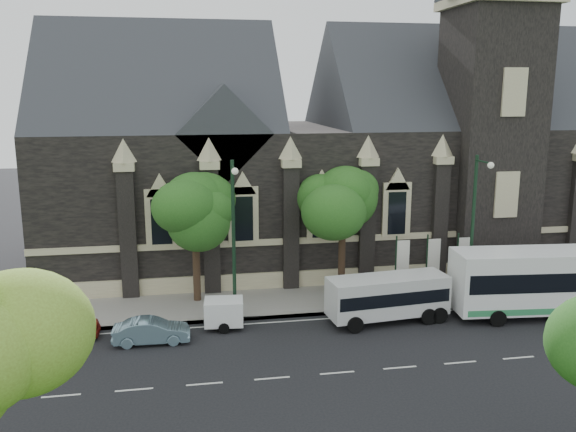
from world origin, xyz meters
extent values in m
plane|color=black|center=(0.00, 0.00, 0.00)|extent=(160.00, 160.00, 0.00)
cube|color=gray|center=(0.00, 9.50, 0.07)|extent=(80.00, 5.00, 0.15)
cube|color=black|center=(4.00, 19.50, 5.00)|extent=(40.00, 15.00, 10.00)
cube|color=#2E3136|center=(-8.00, 19.50, 10.00)|extent=(16.00, 15.00, 15.00)
cube|color=#2E3136|center=(14.00, 19.50, 10.00)|extent=(20.00, 15.00, 15.00)
cube|color=#2E3136|center=(-4.00, 15.00, 10.00)|extent=(6.00, 6.00, 6.00)
cube|color=black|center=(14.00, 13.50, 9.00)|extent=(5.50, 5.50, 18.00)
cube|color=tan|center=(14.00, 13.50, 18.20)|extent=(6.20, 6.20, 0.60)
cube|color=tan|center=(4.00, 11.96, 3.20)|extent=(40.00, 0.22, 0.40)
cube|color=tan|center=(4.00, 11.96, 0.60)|extent=(40.00, 0.25, 1.20)
cube|color=black|center=(2.00, 11.82, 4.80)|extent=(1.20, 0.12, 2.80)
sphere|color=olive|center=(-11.22, -8.22, 7.00)|extent=(3.12, 3.12, 3.12)
cylinder|color=black|center=(3.00, 10.50, 1.98)|extent=(0.44, 0.44, 3.96)
sphere|color=#23581B|center=(3.00, 10.50, 5.64)|extent=(3.84, 3.84, 3.84)
sphere|color=#23581B|center=(3.72, 11.22, 6.36)|extent=(2.88, 2.88, 2.88)
cylinder|color=black|center=(-6.00, 10.50, 1.98)|extent=(0.44, 0.44, 3.96)
sphere|color=#23581B|center=(-6.00, 10.50, 5.57)|extent=(3.68, 3.68, 3.68)
sphere|color=#23581B|center=(-5.31, 11.19, 6.26)|extent=(2.76, 2.76, 2.76)
cylinder|color=black|center=(10.00, 7.30, 4.50)|extent=(0.20, 0.20, 9.00)
cylinder|color=black|center=(10.00, 6.50, 8.70)|extent=(0.10, 1.60, 0.10)
sphere|color=silver|center=(10.00, 5.70, 8.60)|extent=(0.36, 0.36, 0.36)
cylinder|color=black|center=(-4.00, 7.30, 4.50)|extent=(0.20, 0.20, 9.00)
cylinder|color=black|center=(-4.00, 6.50, 8.70)|extent=(0.10, 1.60, 0.10)
sphere|color=silver|center=(-4.00, 5.70, 8.60)|extent=(0.36, 0.36, 0.36)
cylinder|color=black|center=(6.00, 9.00, 2.00)|extent=(0.10, 0.10, 4.00)
cube|color=white|center=(6.45, 9.00, 2.60)|extent=(0.80, 0.04, 2.20)
cylinder|color=black|center=(8.00, 9.00, 2.00)|extent=(0.10, 0.10, 4.00)
cube|color=white|center=(8.45, 9.00, 2.60)|extent=(0.80, 0.04, 2.20)
cylinder|color=black|center=(10.00, 9.00, 2.00)|extent=(0.10, 0.10, 4.00)
cube|color=white|center=(10.45, 9.00, 2.60)|extent=(0.80, 0.04, 2.20)
cube|color=white|center=(14.71, 4.77, 2.14)|extent=(13.31, 3.90, 3.38)
cube|color=black|center=(14.71, 4.77, 2.37)|extent=(12.79, 3.89, 1.07)
cube|color=#328952|center=(14.71, 4.77, 0.75)|extent=(12.79, 3.88, 0.35)
cylinder|color=black|center=(10.02, 3.82, 0.45)|extent=(0.92, 0.36, 0.90)
cylinder|color=black|center=(10.26, 6.54, 0.45)|extent=(0.92, 0.36, 0.90)
cube|color=silver|center=(4.31, 5.59, 1.51)|extent=(6.86, 2.77, 2.13)
cube|color=black|center=(4.31, 5.59, 1.60)|extent=(6.60, 2.79, 0.72)
cylinder|color=black|center=(2.09, 4.30, 0.45)|extent=(0.92, 0.37, 0.90)
cylinder|color=black|center=(1.88, 6.39, 0.45)|extent=(0.92, 0.37, 0.90)
cylinder|color=black|center=(6.41, 4.75, 0.45)|extent=(0.92, 0.37, 0.90)
cylinder|color=black|center=(6.20, 6.84, 0.45)|extent=(0.92, 0.37, 0.90)
cylinder|color=black|center=(7.08, 4.82, 0.45)|extent=(0.92, 0.37, 0.90)
cylinder|color=black|center=(6.86, 6.91, 0.45)|extent=(0.92, 0.37, 0.90)
cube|color=white|center=(-4.69, 6.20, 0.93)|extent=(2.18, 1.71, 1.34)
cylinder|color=black|center=(-4.76, 5.43, 0.29)|extent=(0.59, 0.25, 0.58)
cylinder|color=black|center=(-4.63, 6.97, 0.29)|extent=(0.59, 0.25, 0.58)
cylinder|color=black|center=(-3.36, 6.09, 0.57)|extent=(1.24, 0.18, 0.08)
imported|color=#6E8F9F|center=(-8.46, 4.89, 0.64)|extent=(3.89, 1.42, 1.27)
imported|color=maroon|center=(-13.27, 6.10, 0.73)|extent=(4.43, 2.10, 1.46)
camera|label=1|loc=(-6.60, -24.38, 12.62)|focal=37.29mm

